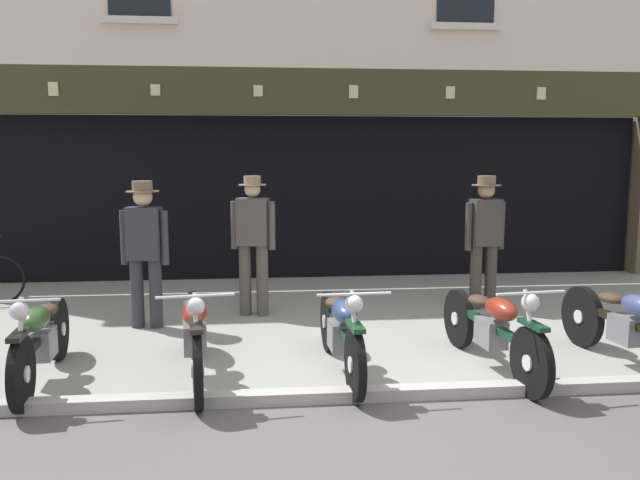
% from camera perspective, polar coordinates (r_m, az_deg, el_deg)
% --- Properties ---
extents(ground, '(23.92, 22.00, 0.18)m').
position_cam_1_polar(ground, '(4.53, 5.01, -19.58)').
color(ground, gray).
extents(shop_facade, '(12.22, 4.42, 6.16)m').
position_cam_1_polar(shop_facade, '(11.97, -1.98, 6.23)').
color(shop_facade, black).
rests_on(shop_facade, ground).
extents(motorcycle_left, '(0.62, 1.92, 0.90)m').
position_cam_1_polar(motorcycle_left, '(6.20, -23.69, -8.04)').
color(motorcycle_left, black).
rests_on(motorcycle_left, ground).
extents(motorcycle_center_left, '(0.62, 2.05, 0.92)m').
position_cam_1_polar(motorcycle_center_left, '(5.90, -11.13, -8.16)').
color(motorcycle_center_left, black).
rests_on(motorcycle_center_left, ground).
extents(motorcycle_center, '(0.62, 1.98, 0.90)m').
position_cam_1_polar(motorcycle_center, '(5.94, 1.87, -8.03)').
color(motorcycle_center, black).
rests_on(motorcycle_center, ground).
extents(motorcycle_center_right, '(0.62, 2.05, 0.90)m').
position_cam_1_polar(motorcycle_center_right, '(6.23, 15.17, -7.55)').
color(motorcycle_center_right, black).
rests_on(motorcycle_center_right, ground).
extents(motorcycle_right, '(0.62, 2.01, 0.91)m').
position_cam_1_polar(motorcycle_right, '(6.74, 25.84, -6.83)').
color(motorcycle_right, black).
rests_on(motorcycle_right, ground).
extents(salesman_left, '(0.56, 0.37, 1.71)m').
position_cam_1_polar(salesman_left, '(7.62, -15.39, -0.55)').
color(salesman_left, '#2D2D33').
rests_on(salesman_left, ground).
extents(shopkeeper_center, '(0.55, 0.34, 1.75)m').
position_cam_1_polar(shopkeeper_center, '(7.95, -5.99, 0.13)').
color(shopkeeper_center, '#47423D').
rests_on(shopkeeper_center, ground).
extents(salesman_right, '(0.55, 0.37, 1.73)m').
position_cam_1_polar(salesman_right, '(8.54, 14.50, 0.48)').
color(salesman_right, '#38332D').
rests_on(salesman_right, ground).
extents(advert_board_near, '(0.70, 0.03, 0.91)m').
position_cam_1_polar(advert_board_near, '(10.45, -14.40, 5.56)').
color(advert_board_near, beige).
extents(advert_board_far, '(0.70, 0.03, 1.01)m').
position_cam_1_polar(advert_board_far, '(10.71, -21.02, 5.12)').
color(advert_board_far, beige).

